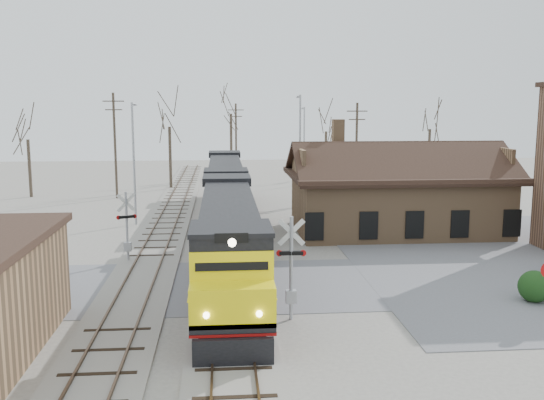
# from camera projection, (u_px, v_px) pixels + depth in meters

# --- Properties ---
(ground) EXTENTS (140.00, 140.00, 0.00)m
(ground) POSITION_uv_depth(u_px,v_px,m) (229.00, 285.00, 30.21)
(ground) COLOR #9E998F
(ground) RESTS_ON ground
(road) EXTENTS (60.00, 9.00, 0.03)m
(road) POSITION_uv_depth(u_px,v_px,m) (229.00, 285.00, 30.21)
(road) COLOR slate
(road) RESTS_ON ground
(parking_lot) EXTENTS (22.00, 26.00, 0.03)m
(parking_lot) POSITION_uv_depth(u_px,v_px,m) (534.00, 257.00, 35.63)
(parking_lot) COLOR slate
(parking_lot) RESTS_ON ground
(track_main) EXTENTS (3.40, 90.00, 0.24)m
(track_main) POSITION_uv_depth(u_px,v_px,m) (226.00, 225.00, 44.96)
(track_main) COLOR #9E998F
(track_main) RESTS_ON ground
(track_siding) EXTENTS (3.40, 90.00, 0.24)m
(track_siding) POSITION_uv_depth(u_px,v_px,m) (165.00, 226.00, 44.59)
(track_siding) COLOR #9E998F
(track_siding) RESTS_ON ground
(depot) EXTENTS (15.20, 9.31, 7.90)m
(depot) POSITION_uv_depth(u_px,v_px,m) (397.00, 198.00, 42.64)
(depot) COLOR #946F4C
(depot) RESTS_ON ground
(locomotive_lead) EXTENTS (3.00, 20.11, 4.47)m
(locomotive_lead) POSITION_uv_depth(u_px,v_px,m) (229.00, 240.00, 29.60)
(locomotive_lead) COLOR black
(locomotive_lead) RESTS_ON ground
(locomotive_trailing) EXTENTS (3.00, 20.11, 4.23)m
(locomotive_trailing) POSITION_uv_depth(u_px,v_px,m) (226.00, 186.00, 49.68)
(locomotive_trailing) COLOR black
(locomotive_trailing) RESTS_ON ground
(crossbuck_near) EXTENTS (1.25, 0.33, 4.39)m
(crossbuck_near) POSITION_uv_depth(u_px,v_px,m) (291.00, 272.00, 25.11)
(crossbuck_near) COLOR #A5A8AD
(crossbuck_near) RESTS_ON ground
(crossbuck_far) EXTENTS (1.10, 0.52, 4.08)m
(crossbuck_far) POSITION_uv_depth(u_px,v_px,m) (127.00, 230.00, 34.31)
(crossbuck_far) COLOR #A5A8AD
(crossbuck_far) RESTS_ON ground
(hedge_a) EXTENTS (1.47, 1.47, 1.47)m
(hedge_a) POSITION_uv_depth(u_px,v_px,m) (535.00, 286.00, 27.53)
(hedge_a) COLOR #153411
(hedge_a) RESTS_ON ground
(streetlight_a) EXTENTS (0.25, 2.04, 9.10)m
(streetlight_a) POSITION_uv_depth(u_px,v_px,m) (134.00, 157.00, 44.97)
(streetlight_a) COLOR #A5A8AD
(streetlight_a) RESTS_ON ground
(streetlight_b) EXTENTS (0.25, 2.04, 9.77)m
(streetlight_b) POSITION_uv_depth(u_px,v_px,m) (300.00, 145.00, 52.47)
(streetlight_b) COLOR #A5A8AD
(streetlight_b) RESTS_ON ground
(streetlight_c) EXTENTS (0.25, 2.04, 8.69)m
(streetlight_c) POSITION_uv_depth(u_px,v_px,m) (304.00, 141.00, 67.67)
(streetlight_c) COLOR #A5A8AD
(streetlight_c) RESTS_ON ground
(utility_pole_a) EXTENTS (2.00, 0.24, 10.06)m
(utility_pole_a) POSITION_uv_depth(u_px,v_px,m) (115.00, 144.00, 57.69)
(utility_pole_a) COLOR #382D23
(utility_pole_a) RESTS_ON ground
(utility_pole_b) EXTENTS (2.00, 0.24, 9.10)m
(utility_pole_b) POSITION_uv_depth(u_px,v_px,m) (236.00, 138.00, 76.03)
(utility_pole_b) COLOR #382D23
(utility_pole_b) RESTS_ON ground
(utility_pole_c) EXTENTS (2.00, 0.24, 9.12)m
(utility_pole_c) POSITION_uv_depth(u_px,v_px,m) (356.00, 148.00, 58.69)
(utility_pole_c) COLOR #382D23
(utility_pole_c) RESTS_ON ground
(tree_a) EXTENTS (3.74, 3.74, 9.17)m
(tree_a) POSITION_uv_depth(u_px,v_px,m) (27.00, 130.00, 58.29)
(tree_a) COLOR #382D23
(tree_a) RESTS_ON ground
(tree_b) EXTENTS (4.42, 4.42, 10.83)m
(tree_b) POSITION_uv_depth(u_px,v_px,m) (169.00, 116.00, 63.94)
(tree_b) COLOR #382D23
(tree_b) RESTS_ON ground
(tree_c) EXTENTS (5.24, 5.24, 12.84)m
(tree_c) POSITION_uv_depth(u_px,v_px,m) (231.00, 103.00, 73.31)
(tree_c) COLOR #382D23
(tree_c) RESTS_ON ground
(tree_d) EXTENTS (3.80, 3.80, 9.30)m
(tree_d) POSITION_uv_depth(u_px,v_px,m) (326.00, 124.00, 74.31)
(tree_d) COLOR #382D23
(tree_d) RESTS_ON ground
(tree_e) EXTENTS (4.18, 4.18, 10.23)m
(tree_e) POSITION_uv_depth(u_px,v_px,m) (430.00, 120.00, 67.00)
(tree_e) COLOR #382D23
(tree_e) RESTS_ON ground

